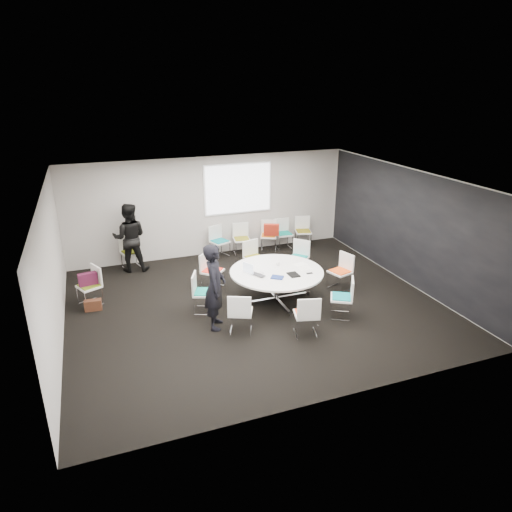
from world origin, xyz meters
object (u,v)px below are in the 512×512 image
object	(u,v)px
chair_back_b	(242,245)
laptop	(259,274)
chair_ring_b	(298,264)
maroon_bag	(88,279)
chair_back_c	(269,241)
person_main	(215,287)
chair_ring_d	(212,277)
person_back	(130,238)
chair_back_a	(220,247)
chair_ring_a	(340,278)
conference_table	(276,279)
chair_back_d	(283,239)
brown_bag	(93,305)
chair_ring_g	(306,322)
chair_person_back	(131,258)
chair_ring_h	(342,305)
chair_back_e	(303,237)
chair_spare_left	(91,293)
chair_ring_f	(240,320)
cup	(278,264)
chair_ring_c	(254,264)
chair_ring_e	(204,300)

from	to	relation	value
chair_back_b	laptop	bearing A→B (deg)	87.78
chair_ring_b	maroon_bag	xyz separation A→B (m)	(-5.11, 0.06, 0.34)
chair_back_c	person_main	distance (m)	4.70
chair_ring_d	person_back	xyz separation A→B (m)	(-1.69, 1.83, 0.63)
chair_back_a	laptop	size ratio (longest dim) A/B	2.53
chair_ring_d	chair_ring_a	bearing A→B (deg)	113.12
conference_table	chair_back_c	world-z (taller)	chair_back_c
chair_back_d	brown_bag	world-z (taller)	chair_back_d
chair_back_d	chair_ring_g	bearing A→B (deg)	74.35
chair_ring_g	chair_back_a	world-z (taller)	same
laptop	maroon_bag	bearing A→B (deg)	41.78
chair_ring_d	chair_person_back	distance (m)	2.62
person_main	person_back	world-z (taller)	person_back
chair_ring_g	chair_ring_h	distance (m)	1.11
chair_back_e	person_back	distance (m)	5.13
chair_back_e	chair_spare_left	xyz separation A→B (m)	(-6.17, -1.87, 0.00)
chair_ring_d	chair_back_b	bearing A→B (deg)	-171.37
chair_ring_a	laptop	distance (m)	2.16
chair_ring_h	laptop	distance (m)	1.88
chair_ring_f	chair_spare_left	distance (m)	3.61
chair_ring_b	cup	xyz separation A→B (m)	(-0.98, -0.93, 0.50)
conference_table	chair_back_a	world-z (taller)	chair_back_a
conference_table	chair_ring_c	distance (m)	1.61
chair_ring_h	chair_spare_left	xyz separation A→B (m)	(-4.98, 2.46, 0.00)
chair_back_a	chair_ring_a	bearing A→B (deg)	102.78
chair_back_a	chair_person_back	distance (m)	2.46
chair_ring_a	chair_back_a	xyz separation A→B (m)	(-2.11, 3.11, 0.00)
chair_ring_b	chair_back_b	distance (m)	2.12
chair_ring_c	chair_back_d	xyz separation A→B (m)	(1.50, 1.55, 0.00)
chair_ring_h	chair_ring_a	bearing A→B (deg)	0.89
chair_back_a	chair_back_d	xyz separation A→B (m)	(1.98, 0.00, 0.00)
chair_ring_e	chair_person_back	size ratio (longest dim) A/B	1.00
chair_ring_c	chair_back_b	world-z (taller)	same
chair_ring_a	chair_ring_e	world-z (taller)	same
chair_ring_c	person_back	size ratio (longest dim) A/B	0.48
chair_ring_e	chair_back_a	xyz separation A→B (m)	(1.25, 3.08, 0.00)
chair_ring_b	chair_ring_c	size ratio (longest dim) A/B	1.00
chair_person_back	person_main	xyz separation A→B (m)	(1.28, -3.81, 0.62)
laptop	chair_back_a	bearing A→B (deg)	-27.68
laptop	conference_table	bearing A→B (deg)	-107.79
chair_back_c	chair_spare_left	size ratio (longest dim) A/B	1.00
chair_ring_f	person_back	bearing A→B (deg)	136.24
chair_ring_b	chair_ring_e	xyz separation A→B (m)	(-2.80, -1.15, 0.00)
person_main	chair_ring_d	bearing A→B (deg)	6.73
chair_back_a	chair_back_e	world-z (taller)	same
person_main	conference_table	bearing A→B (deg)	-47.82
person_main	chair_back_c	bearing A→B (deg)	-15.50
chair_ring_g	chair_person_back	xyz separation A→B (m)	(-2.86, 4.75, 0.00)
chair_ring_e	brown_bag	distance (m)	2.45
maroon_bag	chair_back_d	bearing A→B (deg)	18.71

